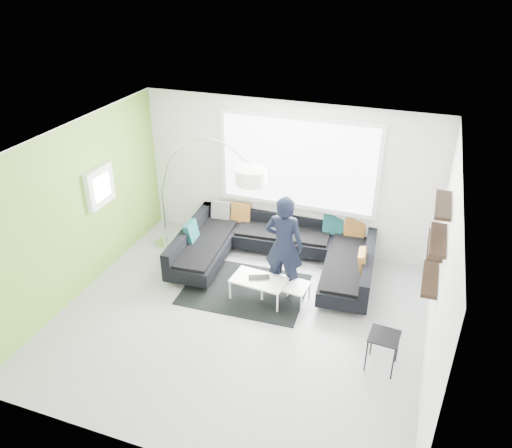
% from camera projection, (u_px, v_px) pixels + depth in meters
% --- Properties ---
extents(ground, '(5.50, 5.50, 0.00)m').
position_uv_depth(ground, '(239.00, 319.00, 7.76)').
color(ground, gray).
rests_on(ground, ground).
extents(room_shell, '(5.54, 5.04, 2.82)m').
position_uv_depth(room_shell, '(245.00, 211.00, 7.05)').
color(room_shell, silver).
rests_on(room_shell, ground).
extents(sectional_sofa, '(3.56, 2.35, 0.74)m').
position_uv_depth(sectional_sofa, '(275.00, 253.00, 8.85)').
color(sectional_sofa, black).
rests_on(sectional_sofa, ground).
extents(rug, '(2.09, 1.56, 0.01)m').
position_uv_depth(rug, '(245.00, 289.00, 8.44)').
color(rug, black).
rests_on(rug, ground).
extents(coffee_table, '(1.18, 0.75, 0.37)m').
position_uv_depth(coffee_table, '(272.00, 289.00, 8.14)').
color(coffee_table, white).
rests_on(coffee_table, ground).
extents(arc_lamp, '(2.35, 1.41, 2.34)m').
position_uv_depth(arc_lamp, '(161.00, 190.00, 9.19)').
color(arc_lamp, white).
rests_on(arc_lamp, ground).
extents(side_table, '(0.42, 0.42, 0.54)m').
position_uv_depth(side_table, '(382.00, 351.00, 6.75)').
color(side_table, black).
rests_on(side_table, ground).
extents(person, '(0.65, 0.43, 1.75)m').
position_uv_depth(person, '(284.00, 246.00, 8.02)').
color(person, black).
rests_on(person, ground).
extents(laptop, '(0.50, 0.46, 0.03)m').
position_uv_depth(laptop, '(259.00, 279.00, 8.04)').
color(laptop, black).
rests_on(laptop, coffee_table).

